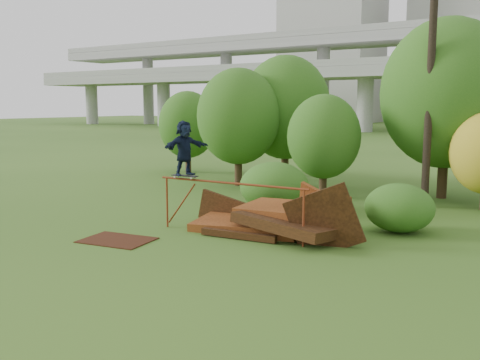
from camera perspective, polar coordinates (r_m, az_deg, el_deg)
The scene contains 16 objects.
ground at distance 13.86m, azimuth -1.73°, elevation -7.81°, with size 240.00×240.00×0.00m, color #2D5116.
scrap_pile at distance 15.87m, azimuth 3.52°, elevation -4.34°, with size 5.98×2.91×2.22m.
grind_rail at distance 15.34m, azimuth -1.05°, elevation -1.36°, with size 4.89×0.28×1.59m.
skateboard at distance 16.17m, azimuth -5.92°, elevation 0.45°, with size 0.86×0.27×0.09m.
skater at distance 16.08m, azimuth -5.96°, elevation 3.42°, with size 1.52×0.49×1.64m, color black.
flat_plate at distance 15.47m, azimuth -12.98°, elevation -6.27°, with size 1.92×1.37×0.03m, color #35180B.
tree_0 at distance 24.86m, azimuth -0.18°, elevation 6.79°, with size 3.87×3.87×5.46m.
tree_1 at distance 26.70m, azimuth 4.88°, elevation 7.70°, with size 4.45×4.45×6.19m.
tree_2 at distance 22.00m, azimuth 8.94°, elevation 4.58°, with size 2.99×2.99×4.21m.
tree_3 at distance 23.00m, azimuth 21.19°, elevation 8.59°, with size 5.19×5.19×7.20m.
tree_6 at distance 30.05m, azimuth -5.60°, elevation 5.89°, with size 3.24×3.24×4.52m.
shrub_left at distance 19.18m, azimuth 3.67°, elevation -0.67°, with size 2.53×2.34×1.75m, color #215516.
shrub_right at distance 16.64m, azimuth 16.63°, elevation -2.86°, with size 2.07×1.90×1.47m, color #215516.
utility_pole at distance 20.76m, azimuth 19.72°, elevation 11.75°, with size 1.40×0.28×10.42m.
building_left at distance 116.16m, azimuth 9.88°, elevation 14.77°, with size 18.00×16.00×35.00m, color #9E9E99.
building_right at distance 115.85m, azimuth 21.56°, elevation 12.61°, with size 14.00×14.00×28.00m, color #9E9E99.
Camera 1 is at (7.58, -10.96, 3.80)m, focal length 40.00 mm.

